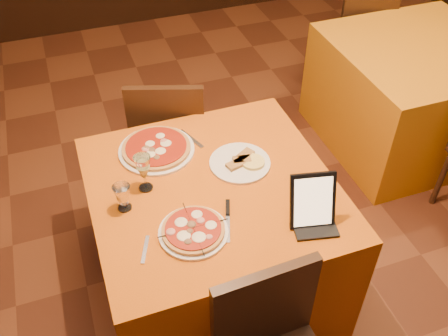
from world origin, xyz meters
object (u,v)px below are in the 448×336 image
object	(u,v)px
side_table	(410,95)
chair_main_far	(171,134)
water_glass	(123,198)
main_table	(213,238)
chair_side_far	(354,35)
tablet	(313,200)
pizza_near	(193,231)
pizza_far	(156,149)
wine_glass	(144,173)

from	to	relation	value
side_table	chair_main_far	size ratio (longest dim) A/B	1.21
water_glass	side_table	bearing A→B (deg)	19.81
main_table	chair_side_far	size ratio (longest dim) A/B	1.21
chair_side_far	tablet	world-z (taller)	tablet
chair_main_far	water_glass	distance (m)	0.97
pizza_near	pizza_far	distance (m)	0.56
main_table	pizza_far	size ratio (longest dim) A/B	2.95
tablet	pizza_far	bearing A→B (deg)	139.57
chair_main_far	pizza_far	xyz separation A→B (m)	(-0.18, -0.48, 0.31)
pizza_far	tablet	bearing A→B (deg)	-52.63
chair_side_far	tablet	bearing A→B (deg)	64.52
tablet	wine_glass	bearing A→B (deg)	157.45
chair_side_far	pizza_near	distance (m)	2.60
wine_glass	main_table	bearing A→B (deg)	-16.44
chair_main_far	wine_glass	distance (m)	0.86
chair_main_far	water_glass	world-z (taller)	chair_main_far
chair_main_far	chair_side_far	bearing A→B (deg)	-138.27
side_table	pizza_near	xyz separation A→B (m)	(-1.87, -1.00, 0.39)
pizza_far	wine_glass	distance (m)	0.27
wine_glass	pizza_far	bearing A→B (deg)	65.41
pizza_far	water_glass	bearing A→B (deg)	-124.37
chair_side_far	wine_glass	bearing A→B (deg)	47.00
chair_main_far	chair_side_far	size ratio (longest dim) A/B	1.00
main_table	wine_glass	xyz separation A→B (m)	(-0.29, 0.08, 0.47)
side_table	water_glass	xyz separation A→B (m)	(-2.11, -0.76, 0.44)
water_glass	pizza_near	bearing A→B (deg)	-44.87
pizza_far	wine_glass	bearing A→B (deg)	-114.59
side_table	wine_glass	world-z (taller)	wine_glass
chair_side_far	pizza_far	bearing A→B (deg)	43.76
side_table	wine_glass	distance (m)	2.15
chair_main_far	tablet	xyz separation A→B (m)	(0.32, -1.14, 0.41)
chair_side_far	water_glass	bearing A→B (deg)	47.12
chair_main_far	pizza_far	bearing A→B (deg)	87.77
pizza_near	pizza_far	bearing A→B (deg)	91.69
water_glass	pizza_far	bearing A→B (deg)	55.63
wine_glass	tablet	bearing A→B (deg)	-34.75
tablet	chair_main_far	bearing A→B (deg)	118.01
pizza_near	chair_main_far	bearing A→B (deg)	81.06
chair_main_far	water_glass	bearing A→B (deg)	81.81
main_table	chair_main_far	world-z (taller)	chair_main_far
pizza_far	tablet	size ratio (longest dim) A/B	1.53
wine_glass	pizza_near	bearing A→B (deg)	-69.26
side_table	chair_main_far	distance (m)	1.71
chair_side_far	tablet	distance (m)	2.36
main_table	pizza_far	distance (m)	0.54
pizza_near	chair_side_far	bearing A→B (deg)	43.54
wine_glass	side_table	bearing A→B (deg)	18.56
main_table	pizza_near	distance (m)	0.49
pizza_far	chair_side_far	bearing A→B (deg)	32.77
tablet	main_table	bearing A→B (deg)	145.80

